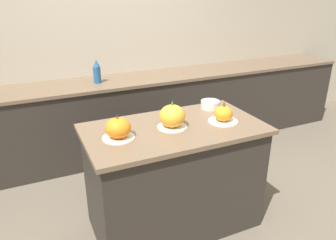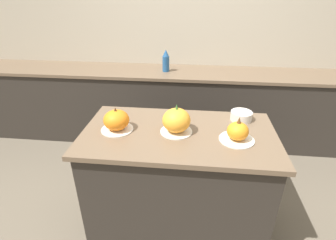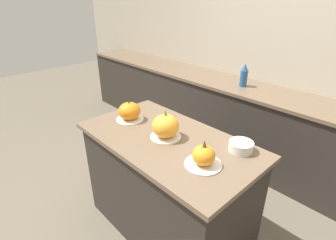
{
  "view_description": "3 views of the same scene",
  "coord_description": "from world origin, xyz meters",
  "px_view_note": "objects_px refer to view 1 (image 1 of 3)",
  "views": [
    {
      "loc": [
        -0.98,
        -2.03,
        1.87
      ],
      "look_at": [
        -0.06,
        -0.01,
        0.95
      ],
      "focal_mm": 35.0,
      "sensor_mm": 36.0,
      "label": 1
    },
    {
      "loc": [
        0.1,
        -1.59,
        1.8
      ],
      "look_at": [
        -0.07,
        -0.03,
        0.99
      ],
      "focal_mm": 28.0,
      "sensor_mm": 36.0,
      "label": 2
    },
    {
      "loc": [
        1.21,
        -1.13,
        1.83
      ],
      "look_at": [
        -0.04,
        0.05,
        1.0
      ],
      "focal_mm": 28.0,
      "sensor_mm": 36.0,
      "label": 3
    }
  ],
  "objects_px": {
    "pumpkin_cake_center": "(172,117)",
    "pumpkin_cake_left": "(118,129)",
    "bottle_tall": "(97,72)",
    "pumpkin_cake_right": "(223,114)",
    "mixing_bowl": "(210,104)"
  },
  "relations": [
    {
      "from": "pumpkin_cake_center",
      "to": "mixing_bowl",
      "type": "distance_m",
      "value": 0.54
    },
    {
      "from": "pumpkin_cake_left",
      "to": "mixing_bowl",
      "type": "bearing_deg",
      "value": 15.85
    },
    {
      "from": "bottle_tall",
      "to": "mixing_bowl",
      "type": "xyz_separation_m",
      "value": [
        0.71,
        -1.15,
        -0.1
      ]
    },
    {
      "from": "pumpkin_cake_center",
      "to": "bottle_tall",
      "type": "height_order",
      "value": "bottle_tall"
    },
    {
      "from": "bottle_tall",
      "to": "mixing_bowl",
      "type": "distance_m",
      "value": 1.35
    },
    {
      "from": "pumpkin_cake_left",
      "to": "bottle_tall",
      "type": "bearing_deg",
      "value": 82.43
    },
    {
      "from": "pumpkin_cake_right",
      "to": "pumpkin_cake_center",
      "type": "bearing_deg",
      "value": 171.3
    },
    {
      "from": "pumpkin_cake_center",
      "to": "mixing_bowl",
      "type": "relative_size",
      "value": 1.38
    },
    {
      "from": "pumpkin_cake_right",
      "to": "mixing_bowl",
      "type": "distance_m",
      "value": 0.31
    },
    {
      "from": "bottle_tall",
      "to": "mixing_bowl",
      "type": "relative_size",
      "value": 1.56
    },
    {
      "from": "pumpkin_cake_right",
      "to": "bottle_tall",
      "type": "height_order",
      "value": "bottle_tall"
    },
    {
      "from": "bottle_tall",
      "to": "pumpkin_cake_left",
      "type": "bearing_deg",
      "value": -97.57
    },
    {
      "from": "pumpkin_cake_center",
      "to": "pumpkin_cake_left",
      "type": "bearing_deg",
      "value": -178.25
    },
    {
      "from": "bottle_tall",
      "to": "mixing_bowl",
      "type": "height_order",
      "value": "bottle_tall"
    },
    {
      "from": "pumpkin_cake_left",
      "to": "pumpkin_cake_right",
      "type": "bearing_deg",
      "value": -3.43
    }
  ]
}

